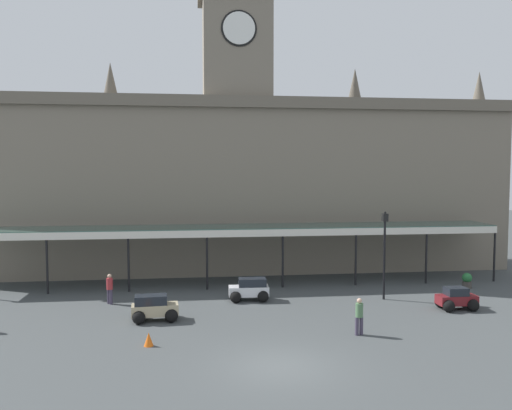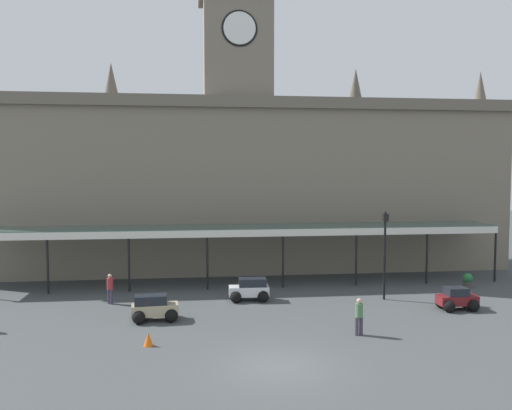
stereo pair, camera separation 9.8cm
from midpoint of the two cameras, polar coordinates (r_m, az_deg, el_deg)
ground_plane at (r=20.25m, az=2.70°, el=-17.48°), size 140.00×140.00×0.00m
station_building at (r=38.04m, az=-2.06°, el=3.29°), size 39.96×5.92×20.89m
entrance_canopy at (r=33.09m, az=-1.30°, el=-2.66°), size 33.41×3.26×3.77m
car_maroon_sedan at (r=29.56m, az=21.56°, el=-9.84°), size 2.05×1.52×1.19m
car_white_estate at (r=29.42m, az=-0.62°, el=-9.51°), size 2.27×1.58×1.27m
car_beige_estate at (r=26.11m, az=-11.17°, el=-11.31°), size 2.32×1.67×1.27m
pedestrian_beside_cars at (r=29.71m, az=-15.86°, el=-8.84°), size 0.34×0.34×1.67m
pedestrian_near_entrance at (r=23.86m, az=11.52°, el=-11.93°), size 0.39×0.34×1.67m
victorian_lamppost at (r=30.07m, az=14.25°, el=-4.35°), size 0.30×0.30×5.06m
traffic_cone at (r=22.67m, az=-11.78°, el=-14.42°), size 0.40×0.40×0.58m
planter_forecourt_centre at (r=34.98m, az=22.58°, el=-7.78°), size 0.60×0.60×0.96m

